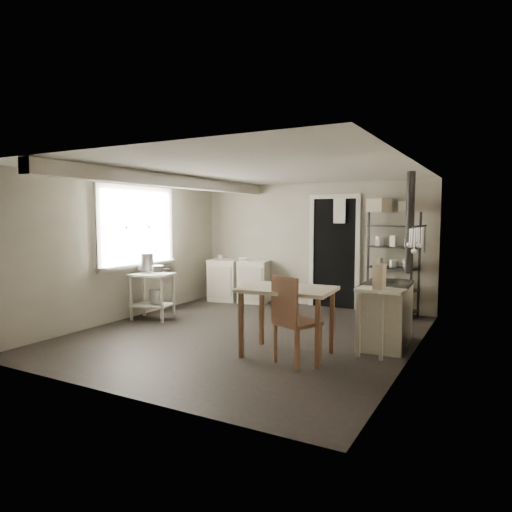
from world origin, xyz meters
The scene contains 31 objects.
floor centered at (0.00, 0.00, 0.00)m, with size 5.00×5.00×0.00m, color black.
ceiling centered at (0.00, 0.00, 2.30)m, with size 5.00×5.00×0.00m, color beige.
wall_back centered at (0.00, 2.50, 1.15)m, with size 4.50×0.02×2.30m, color #9E9787.
wall_front centered at (0.00, -2.50, 1.15)m, with size 4.50×0.02×2.30m, color #9E9787.
wall_left centered at (-2.25, 0.00, 1.15)m, with size 0.02×5.00×2.30m, color #9E9787.
wall_right centered at (2.25, 0.00, 1.15)m, with size 0.02×5.00×2.30m, color #9E9787.
window centered at (-2.22, 0.20, 1.50)m, with size 0.12×1.76×1.28m, color beige, non-canonical shape.
doorway centered at (0.45, 2.47, 1.00)m, with size 0.96×0.10×2.08m, color beige, non-canonical shape.
ceiling_beam centered at (-1.20, 0.00, 2.20)m, with size 0.18×5.00×0.18m, color beige, non-canonical shape.
wallpaper_panel centered at (2.24, 0.00, 1.15)m, with size 0.01×5.00×2.30m, color beige, non-canonical shape.
utensil_rail centered at (2.19, 0.60, 1.55)m, with size 0.06×1.20×0.44m, color silver, non-canonical shape.
prep_table centered at (-1.83, 0.13, 0.40)m, with size 0.66×0.47×0.75m, color beige, non-canonical shape.
stockpot centered at (-1.99, 0.15, 0.94)m, with size 0.25×0.25×0.27m, color silver.
saucepan centered at (-1.63, 0.03, 0.85)m, with size 0.19×0.19×0.10m, color silver.
bucket centered at (-1.73, 0.09, 0.39)m, with size 0.21×0.21×0.22m, color silver.
base_cabinets centered at (-1.40, 2.18, 0.46)m, with size 1.25×0.54×0.82m, color beige, non-canonical shape.
mixing_bowl centered at (-1.28, 2.12, 0.96)m, with size 0.29×0.29×0.07m, color silver.
counter_cup centered at (-1.77, 2.08, 0.97)m, with size 0.12×0.12×0.10m, color silver.
shelf_rack centered at (1.55, 2.31, 0.95)m, with size 0.83×0.32×1.75m, color black, non-canonical shape.
shelf_jar centered at (1.29, 2.32, 1.36)m, with size 0.08×0.08×0.18m, color silver.
storage_box_a centered at (1.30, 2.26, 2.01)m, with size 0.32×0.28×0.22m, color beige.
storage_box_b centered at (1.75, 2.30, 1.99)m, with size 0.26×0.24×0.17m, color beige.
stove centered at (1.86, 0.42, 0.44)m, with size 0.57×1.03×0.81m, color beige, non-canonical shape.
stovepipe centered at (2.06, 0.86, 1.59)m, with size 0.11×0.11×1.47m, color black, non-canonical shape.
side_ledge centered at (1.95, -0.27, 0.43)m, with size 0.55×0.30×0.85m, color beige, non-canonical shape.
oats_box centered at (1.93, -0.29, 1.01)m, with size 0.11×0.19×0.29m, color beige.
work_table centered at (0.93, -0.61, 0.38)m, with size 1.09×0.76×0.83m, color beige, non-canonical shape.
table_cup centered at (1.07, -0.76, 0.80)m, with size 0.10×0.10×0.09m, color silver.
chair centered at (1.15, -0.83, 0.48)m, with size 0.42×0.44×1.02m, color brown, non-canonical shape.
flour_sack centered at (1.47, 2.16, 0.24)m, with size 0.42×0.36×0.50m, color silver.
floor_crock centered at (1.75, 0.06, 0.07)m, with size 0.11×0.11×0.14m, color silver.
Camera 1 is at (3.17, -5.53, 1.67)m, focal length 32.00 mm.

